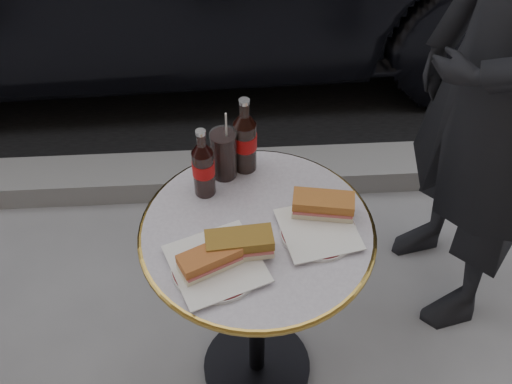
{
  "coord_description": "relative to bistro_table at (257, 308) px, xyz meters",
  "views": [
    {
      "loc": [
        -0.07,
        -1.08,
        2.0
      ],
      "look_at": [
        0.0,
        0.05,
        0.82
      ],
      "focal_mm": 45.0,
      "sensor_mm": 36.0,
      "label": 1
    }
  ],
  "objects": [
    {
      "name": "sandwich_left_a",
      "position": [
        -0.12,
        -0.12,
        0.4
      ],
      "size": [
        0.17,
        0.13,
        0.05
      ],
      "primitive_type": "cube",
      "rotation": [
        0.0,
        0.0,
        0.44
      ],
      "color": "#B3602D",
      "rests_on": "plate_left"
    },
    {
      "name": "plate_right",
      "position": [
        0.16,
        -0.02,
        0.37
      ],
      "size": [
        0.2,
        0.2,
        0.01
      ],
      "primitive_type": "cylinder",
      "rotation": [
        0.0,
        0.0,
        0.03
      ],
      "color": "white",
      "rests_on": "bistro_table"
    },
    {
      "name": "cola_bottle_left",
      "position": [
        -0.13,
        0.14,
        0.48
      ],
      "size": [
        0.07,
        0.07,
        0.22
      ],
      "primitive_type": null,
      "rotation": [
        0.0,
        0.0,
        -0.14
      ],
      "color": "black",
      "rests_on": "bistro_table"
    },
    {
      "name": "sandwich_left_b",
      "position": [
        -0.05,
        -0.08,
        0.41
      ],
      "size": [
        0.17,
        0.09,
        0.06
      ],
      "primitive_type": "cube",
      "rotation": [
        0.0,
        0.0,
        0.08
      ],
      "color": "olive",
      "rests_on": "plate_left"
    },
    {
      "name": "ground",
      "position": [
        0.0,
        0.0,
        -0.37
      ],
      "size": [
        80.0,
        80.0,
        0.0
      ],
      "primitive_type": "plane",
      "color": "gray",
      "rests_on": "ground"
    },
    {
      "name": "pedestrian",
      "position": [
        0.71,
        0.33,
        0.55
      ],
      "size": [
        0.55,
        0.74,
        1.83
      ],
      "primitive_type": "imported",
      "rotation": [
        0.0,
        0.0,
        -1.38
      ],
      "color": "black",
      "rests_on": "ground"
    },
    {
      "name": "sandwich_right",
      "position": [
        0.17,
        0.04,
        0.4
      ],
      "size": [
        0.17,
        0.1,
        0.06
      ],
      "primitive_type": "cube",
      "rotation": [
        0.0,
        0.0,
        -0.17
      ],
      "color": "#B1672D",
      "rests_on": "plate_right"
    },
    {
      "name": "cola_glass",
      "position": [
        -0.08,
        0.21,
        0.44
      ],
      "size": [
        0.09,
        0.09,
        0.15
      ],
      "primitive_type": "cylinder",
      "rotation": [
        0.0,
        0.0,
        -0.25
      ],
      "color": "black",
      "rests_on": "bistro_table"
    },
    {
      "name": "curb",
      "position": [
        0.0,
        0.9,
        -0.32
      ],
      "size": [
        40.0,
        0.2,
        0.12
      ],
      "primitive_type": "cube",
      "color": "gray",
      "rests_on": "ground"
    },
    {
      "name": "cola_bottle_right",
      "position": [
        -0.02,
        0.23,
        0.49
      ],
      "size": [
        0.08,
        0.08,
        0.24
      ],
      "primitive_type": null,
      "rotation": [
        0.0,
        0.0,
        -0.19
      ],
      "color": "black",
      "rests_on": "bistro_table"
    },
    {
      "name": "plate_left",
      "position": [
        -0.11,
        -0.12,
        0.37
      ],
      "size": [
        0.26,
        0.26,
        0.01
      ],
      "primitive_type": "cylinder",
      "rotation": [
        0.0,
        0.0,
        0.19
      ],
      "color": "silver",
      "rests_on": "bistro_table"
    },
    {
      "name": "bistro_table",
      "position": [
        0.0,
        0.0,
        0.0
      ],
      "size": [
        0.62,
        0.62,
        0.73
      ],
      "primitive_type": null,
      "color": "#BAB2C4",
      "rests_on": "ground"
    }
  ]
}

